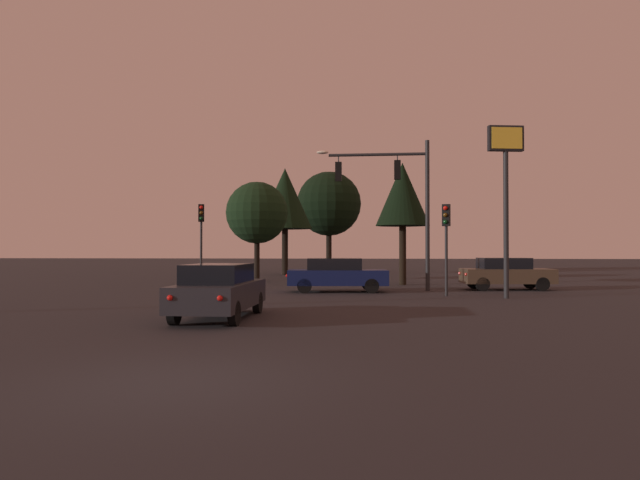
{
  "coord_description": "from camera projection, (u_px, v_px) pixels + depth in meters",
  "views": [
    {
      "loc": [
        2.78,
        -8.16,
        1.93
      ],
      "look_at": [
        0.5,
        20.67,
        2.39
      ],
      "focal_mm": 32.15,
      "sensor_mm": 36.0,
      "label": 1
    }
  ],
  "objects": [
    {
      "name": "car_nearside_lane",
      "position": [
        219.0,
        290.0,
        15.85
      ],
      "size": [
        1.82,
        4.51,
        1.52
      ],
      "color": "#232328",
      "rests_on": "ground"
    },
    {
      "name": "tree_center_horizon",
      "position": [
        403.0,
        195.0,
        30.95
      ],
      "size": [
        2.92,
        2.92,
        6.62
      ],
      "color": "black",
      "rests_on": "ground"
    },
    {
      "name": "tree_right_cluster",
      "position": [
        285.0,
        199.0,
        42.88
      ],
      "size": [
        4.1,
        4.1,
        8.0
      ],
      "color": "black",
      "rests_on": "ground"
    },
    {
      "name": "store_sign_illuminated",
      "position": [
        506.0,
        172.0,
        22.53
      ],
      "size": [
        1.42,
        0.48,
        6.8
      ],
      "color": "#232326",
      "rests_on": "ground"
    },
    {
      "name": "car_crossing_right",
      "position": [
        506.0,
        273.0,
        27.12
      ],
      "size": [
        4.34,
        2.07,
        1.52
      ],
      "color": "#473828",
      "rests_on": "ground"
    },
    {
      "name": "tree_behind_sign",
      "position": [
        257.0,
        213.0,
        34.6
      ],
      "size": [
        3.75,
        3.75,
        6.01
      ],
      "color": "black",
      "rests_on": "ground"
    },
    {
      "name": "car_crossing_left",
      "position": [
        337.0,
        274.0,
        25.82
      ],
      "size": [
        4.64,
        2.18,
        1.52
      ],
      "color": "#0F1947",
      "rests_on": "ground"
    },
    {
      "name": "traffic_light_corner_left",
      "position": [
        201.0,
        228.0,
        29.47
      ],
      "size": [
        0.35,
        0.38,
        4.25
      ],
      "color": "#232326",
      "rests_on": "ground"
    },
    {
      "name": "ground_plane",
      "position": [
        317.0,
        283.0,
        32.74
      ],
      "size": [
        168.0,
        168.0,
        0.0
      ],
      "primitive_type": "plane",
      "color": "#262326",
      "rests_on": "ground"
    },
    {
      "name": "traffic_light_corner_right",
      "position": [
        446.0,
        231.0,
        23.52
      ],
      "size": [
        0.37,
        0.39,
        3.78
      ],
      "color": "#232326",
      "rests_on": "ground"
    },
    {
      "name": "traffic_signal_mast_arm",
      "position": [
        397.0,
        189.0,
        26.72
      ],
      "size": [
        5.28,
        0.42,
        6.99
      ],
      "color": "#232326",
      "rests_on": "ground"
    },
    {
      "name": "tree_left_far",
      "position": [
        329.0,
        204.0,
        48.25
      ],
      "size": [
        5.42,
        5.42,
        8.47
      ],
      "color": "black",
      "rests_on": "ground"
    }
  ]
}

